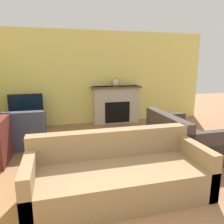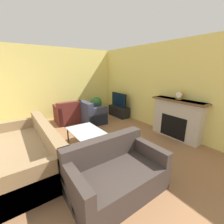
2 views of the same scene
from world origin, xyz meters
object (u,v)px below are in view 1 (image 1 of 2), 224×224
at_px(couch_loveseat, 180,140).
at_px(mantel_clock, 115,82).
at_px(coffee_table, 98,137).
at_px(couch_sectional, 118,174).
at_px(tv, 26,104).
at_px(armchair_accent, 26,133).

bearing_deg(couch_loveseat, mantel_clock, 13.05).
xyz_separation_m(coffee_table, mantel_clock, (1.00, 2.35, 0.84)).
bearing_deg(couch_loveseat, couch_sectional, 122.56).
distance_m(tv, mantel_clock, 2.57).
distance_m(couch_sectional, couch_loveseat, 1.87).
xyz_separation_m(tv, mantel_clock, (2.52, 0.11, 0.53)).
bearing_deg(couch_loveseat, coffee_table, 80.69).
xyz_separation_m(armchair_accent, coffee_table, (1.40, -0.93, 0.09)).
relative_size(tv, armchair_accent, 1.07).
distance_m(tv, couch_sectional, 3.85).
bearing_deg(tv, coffee_table, -55.86).
xyz_separation_m(tv, couch_loveseat, (3.12, -2.50, -0.41)).
relative_size(couch_sectional, couch_loveseat, 1.59).
bearing_deg(couch_loveseat, armchair_accent, 68.43).
distance_m(tv, couch_loveseat, 4.02).
relative_size(couch_loveseat, mantel_clock, 6.34).
height_order(couch_sectional, coffee_table, couch_sectional).
bearing_deg(armchair_accent, couch_sectional, 123.18).
height_order(tv, coffee_table, tv).
relative_size(couch_sectional, coffee_table, 2.45).
bearing_deg(mantel_clock, coffee_table, -113.05).
bearing_deg(couch_sectional, mantel_clock, 74.96).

